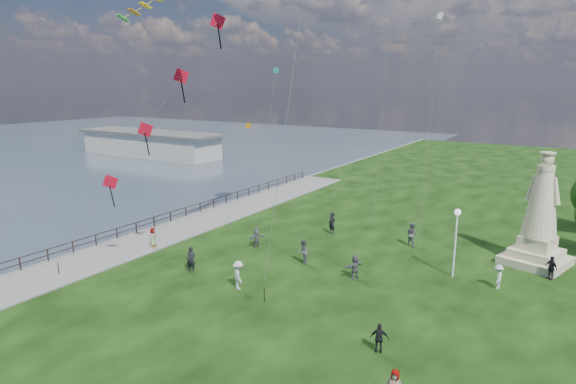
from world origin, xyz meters
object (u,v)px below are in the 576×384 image
Objects in this scene: statue at (540,223)px; person_7 at (412,234)px; person_8 at (498,277)px; person_11 at (355,267)px; person_5 at (257,238)px; pier_pavilion at (150,143)px; lamppost at (456,228)px; person_0 at (191,260)px; person_3 at (379,338)px; person_6 at (332,223)px; person_9 at (551,268)px; person_1 at (303,252)px; person_2 at (238,275)px; person_10 at (153,238)px.

statue reaches higher than person_7.
person_11 reaches higher than person_8.
person_5 is 0.95× the size of person_11.
lamppost is (60.94, -29.26, 1.53)m from pier_pavilion.
statue is at bearing 14.85° from person_0.
person_0 is at bearing -70.52° from person_8.
person_7 is at bearing -165.82° from person_11.
lamppost is at bearing 153.36° from person_7.
person_11 reaches higher than person_3.
person_3 is 18.47m from person_6.
lamppost is 11.59m from person_3.
person_11 is at bearing -107.72° from person_9.
person_1 is 5.90m from person_2.
statue reaches higher than pier_pavilion.
person_0 is at bearing -128.11° from statue.
person_2 reaches higher than person_0.
statue is 4.21× the size of person_6.
statue is 17.73m from person_3.
lamppost reaches higher than person_3.
person_9 is 12.82m from person_11.
pier_pavilion reaches higher than person_5.
person_9 is at bearing 8.31° from person_0.
person_7 reaches higher than person_9.
lamppost is 2.46× the size of person_6.
statue is at bearing -19.95° from pier_pavilion.
person_3 is at bearing -22.99° from person_8.
person_8 is (18.09, 8.24, -0.12)m from person_0.
person_0 is at bearing 32.66° from person_2.
pier_pavilion is 61.72m from person_7.
statue reaches higher than person_10.
lamppost is at bearing -110.66° from person_9.
person_9 reaches higher than person_5.
person_6 reaches higher than person_0.
person_1 is at bearing -116.68° from person_9.
person_10 is at bearing -42.04° from pier_pavilion.
person_8 is (63.77, -29.64, -1.06)m from pier_pavilion.
person_5 is at bearing -34.04° from pier_pavilion.
person_1 is 16.37m from person_9.
person_1 is at bearing -81.07° from person_5.
person_7 is (6.69, 0.63, -0.00)m from person_6.
person_0 is 0.95× the size of person_7.
person_0 is at bearing -150.55° from lamppost.
person_7 is (-4.34, 4.67, -2.42)m from lamppost.
statue is 1.72× the size of lamppost.
person_2 is 13.11m from person_6.
person_8 is at bearing 165.29° from person_7.
lamppost is 22.44m from person_10.
person_5 is at bearing 62.13° from person_0.
person_9 reaches higher than person_8.
person_11 is (55.54, -32.98, -1.02)m from pier_pavilion.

